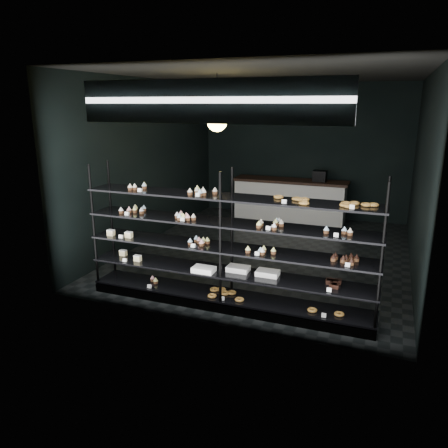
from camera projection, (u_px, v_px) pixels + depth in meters
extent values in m
cube|color=black|center=(269.00, 251.00, 8.32)|extent=(5.00, 6.00, 0.01)
cube|color=black|center=(274.00, 75.00, 7.47)|extent=(5.00, 6.00, 0.01)
cube|color=black|center=(303.00, 152.00, 10.59)|extent=(5.00, 0.01, 3.20)
cube|color=black|center=(205.00, 201.00, 5.20)|extent=(5.00, 0.01, 3.20)
cube|color=black|center=(150.00, 162.00, 8.76)|extent=(0.01, 6.00, 3.20)
cube|color=black|center=(421.00, 176.00, 7.03)|extent=(0.01, 6.00, 3.20)
cube|color=black|center=(226.00, 302.00, 6.08)|extent=(4.00, 0.50, 0.12)
cylinder|color=black|center=(94.00, 228.00, 6.32)|extent=(0.04, 0.04, 1.85)
cylinder|color=black|center=(112.00, 221.00, 6.71)|extent=(0.04, 0.04, 1.85)
cylinder|color=black|center=(220.00, 243.00, 5.63)|extent=(0.04, 0.04, 1.85)
cylinder|color=black|center=(232.00, 234.00, 6.03)|extent=(0.04, 0.04, 1.85)
cylinder|color=black|center=(381.00, 262.00, 4.95)|extent=(0.04, 0.04, 1.85)
cylinder|color=black|center=(383.00, 251.00, 5.35)|extent=(0.04, 0.04, 1.85)
cube|color=black|center=(226.00, 296.00, 6.06)|extent=(4.00, 0.50, 0.03)
cube|color=black|center=(226.00, 272.00, 5.96)|extent=(4.00, 0.50, 0.02)
cube|color=black|center=(226.00, 248.00, 5.87)|extent=(4.00, 0.50, 0.02)
cube|color=black|center=(226.00, 223.00, 5.78)|extent=(4.00, 0.50, 0.02)
cube|color=black|center=(226.00, 197.00, 5.68)|extent=(4.00, 0.50, 0.02)
cube|color=white|center=(138.00, 190.00, 5.93)|extent=(0.06, 0.04, 0.06)
cube|color=white|center=(196.00, 195.00, 5.63)|extent=(0.06, 0.04, 0.06)
cube|color=white|center=(288.00, 202.00, 5.21)|extent=(0.05, 0.04, 0.06)
cube|color=white|center=(355.00, 207.00, 4.95)|extent=(0.06, 0.04, 0.06)
cube|color=white|center=(125.00, 214.00, 6.10)|extent=(0.06, 0.04, 0.06)
cube|color=white|center=(184.00, 220.00, 5.79)|extent=(0.06, 0.04, 0.06)
cube|color=white|center=(265.00, 228.00, 5.40)|extent=(0.05, 0.04, 0.06)
cube|color=white|center=(334.00, 235.00, 5.11)|extent=(0.06, 0.04, 0.06)
cube|color=white|center=(119.00, 237.00, 6.24)|extent=(0.06, 0.04, 0.06)
cube|color=white|center=(196.00, 246.00, 5.82)|extent=(0.06, 0.04, 0.06)
cube|color=white|center=(259.00, 254.00, 5.52)|extent=(0.05, 0.04, 0.06)
cube|color=white|center=(344.00, 265.00, 5.16)|extent=(0.06, 0.04, 0.06)
cube|color=white|center=(125.00, 260.00, 6.31)|extent=(0.06, 0.04, 0.06)
cube|color=white|center=(333.00, 291.00, 5.29)|extent=(0.06, 0.04, 0.06)
cube|color=white|center=(149.00, 286.00, 6.27)|extent=(0.06, 0.04, 0.06)
cube|color=white|center=(221.00, 298.00, 5.89)|extent=(0.05, 0.04, 0.06)
cube|color=white|center=(323.00, 315.00, 5.41)|extent=(0.06, 0.04, 0.06)
cube|color=#0C0F3D|center=(207.00, 101.00, 4.96)|extent=(3.20, 0.04, 0.45)
cube|color=white|center=(206.00, 101.00, 4.94)|extent=(3.30, 0.02, 0.50)
cylinder|color=black|center=(217.00, 92.00, 6.84)|extent=(0.01, 0.01, 0.57)
sphere|color=#F1C554|center=(217.00, 121.00, 6.96)|extent=(0.33, 0.33, 0.33)
cube|color=silver|center=(289.00, 201.00, 10.51)|extent=(2.60, 0.60, 0.92)
cube|color=black|center=(290.00, 181.00, 10.38)|extent=(2.70, 0.65, 0.06)
cube|color=black|center=(320.00, 176.00, 10.10)|extent=(0.30, 0.30, 0.25)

